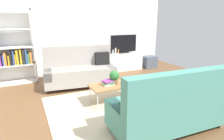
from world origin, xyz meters
The scene contains 18 objects.
ground_plane centered at (0.00, 0.00, 0.00)m, with size 7.68×7.68×0.00m, color brown.
wall_far centered at (0.00, 2.80, 1.45)m, with size 6.40×0.12×2.90m, color white.
area_rug centered at (0.00, -0.10, 0.01)m, with size 2.90×2.20×0.01m, color beige.
couch_beige centered at (-0.33, 1.52, 0.44)m, with size 1.99×1.08×1.10m.
couch_green centered at (0.33, -1.32, 0.44)m, with size 1.94×0.94×1.10m.
coffee_table centered at (0.05, 0.10, 0.39)m, with size 1.10×0.56×0.42m.
tv_console centered at (1.55, 2.46, 0.32)m, with size 1.40×0.44×0.64m, color silver.
tv centered at (1.55, 2.44, 0.95)m, with size 1.00×0.20×0.64m.
bookshelf centered at (-1.96, 2.48, 0.96)m, with size 1.10×0.36×2.10m.
storage_trunk centered at (2.65, 2.36, 0.22)m, with size 0.52×0.40×0.44m, color #4C5666.
potted_plant centered at (0.04, 0.11, 0.59)m, with size 0.22×0.22×0.31m.
table_book_0 centered at (-0.10, 0.12, 0.44)m, with size 0.24×0.18×0.04m, color silver.
table_book_1 centered at (-0.10, 0.12, 0.48)m, with size 0.24×0.18×0.04m, color #3F8C4C.
table_book_2 centered at (-0.10, 0.12, 0.51)m, with size 0.24×0.18×0.04m, color purple.
vase_0 centered at (0.97, 2.51, 0.71)m, with size 0.08×0.08×0.13m, color #B24C4C.
bottle_0 centered at (1.11, 2.42, 0.71)m, with size 0.05×0.05×0.15m, color silver.
bottle_1 centered at (1.21, 2.42, 0.74)m, with size 0.06×0.06×0.21m, color silver.
bottle_2 centered at (1.32, 2.42, 0.72)m, with size 0.05×0.05×0.15m, color orange.
Camera 1 is at (-1.71, -3.47, 1.82)m, focal length 30.31 mm.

